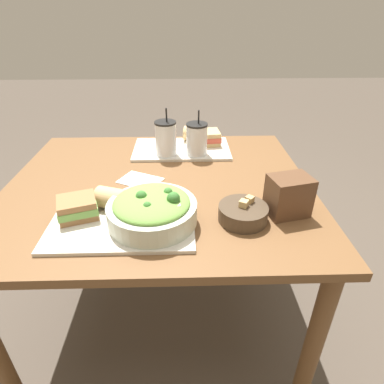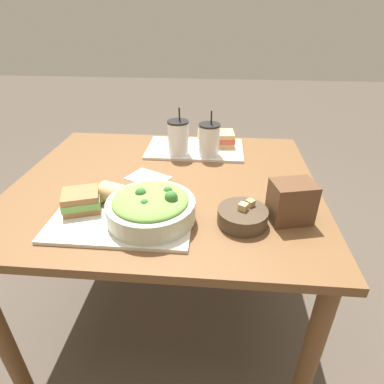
# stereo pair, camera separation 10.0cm
# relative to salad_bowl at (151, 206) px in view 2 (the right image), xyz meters

# --- Properties ---
(ground_plane) EXTENTS (12.00, 12.00, 0.00)m
(ground_plane) POSITION_rel_salad_bowl_xyz_m (0.00, 0.27, -0.83)
(ground_plane) COLOR #4C4238
(dining_table) EXTENTS (1.16, 1.00, 0.77)m
(dining_table) POSITION_rel_salad_bowl_xyz_m (0.00, 0.27, -0.16)
(dining_table) COLOR brown
(dining_table) RESTS_ON ground_plane
(tray_near) EXTENTS (0.45, 0.26, 0.01)m
(tray_near) POSITION_rel_salad_bowl_xyz_m (-0.09, -0.01, -0.05)
(tray_near) COLOR beige
(tray_near) RESTS_ON dining_table
(tray_far) EXTENTS (0.45, 0.26, 0.01)m
(tray_far) POSITION_rel_salad_bowl_xyz_m (0.09, 0.59, -0.05)
(tray_far) COLOR beige
(tray_far) RESTS_ON dining_table
(salad_bowl) EXTENTS (0.27, 0.27, 0.11)m
(salad_bowl) POSITION_rel_salad_bowl_xyz_m (0.00, 0.00, 0.00)
(salad_bowl) COLOR beige
(salad_bowl) RESTS_ON tray_near
(soup_bowl) EXTENTS (0.16, 0.16, 0.07)m
(soup_bowl) POSITION_rel_salad_bowl_xyz_m (0.28, 0.02, -0.03)
(soup_bowl) COLOR #473828
(soup_bowl) RESTS_ON dining_table
(sandwich_near) EXTENTS (0.15, 0.14, 0.06)m
(sandwich_near) POSITION_rel_salad_bowl_xyz_m (-0.24, 0.04, -0.01)
(sandwich_near) COLOR olive
(sandwich_near) RESTS_ON tray_near
(baguette_near) EXTENTS (0.13, 0.10, 0.07)m
(baguette_near) POSITION_rel_salad_bowl_xyz_m (-0.13, 0.08, -0.01)
(baguette_near) COLOR tan
(baguette_near) RESTS_ON tray_near
(sandwich_far) EXTENTS (0.13, 0.12, 0.06)m
(sandwich_far) POSITION_rel_salad_bowl_xyz_m (0.21, 0.64, -0.01)
(sandwich_far) COLOR tan
(sandwich_far) RESTS_ON tray_far
(baguette_far) EXTENTS (0.11, 0.09, 0.07)m
(baguette_far) POSITION_rel_salad_bowl_xyz_m (0.15, 0.68, -0.01)
(baguette_far) COLOR tan
(baguette_far) RESTS_ON tray_far
(drink_cup_dark) EXTENTS (0.09, 0.09, 0.21)m
(drink_cup_dark) POSITION_rel_salad_bowl_xyz_m (0.02, 0.51, 0.03)
(drink_cup_dark) COLOR silver
(drink_cup_dark) RESTS_ON tray_far
(drink_cup_red) EXTENTS (0.09, 0.09, 0.20)m
(drink_cup_red) POSITION_rel_salad_bowl_xyz_m (0.16, 0.51, 0.02)
(drink_cup_red) COLOR silver
(drink_cup_red) RESTS_ON tray_far
(chip_bag) EXTENTS (0.15, 0.12, 0.13)m
(chip_bag) POSITION_rel_salad_bowl_xyz_m (0.43, 0.05, 0.01)
(chip_bag) COLOR brown
(chip_bag) RESTS_ON dining_table
(napkin_folded) EXTENTS (0.19, 0.17, 0.00)m
(napkin_folded) POSITION_rel_salad_bowl_xyz_m (-0.07, 0.29, -0.06)
(napkin_folded) COLOR white
(napkin_folded) RESTS_ON dining_table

